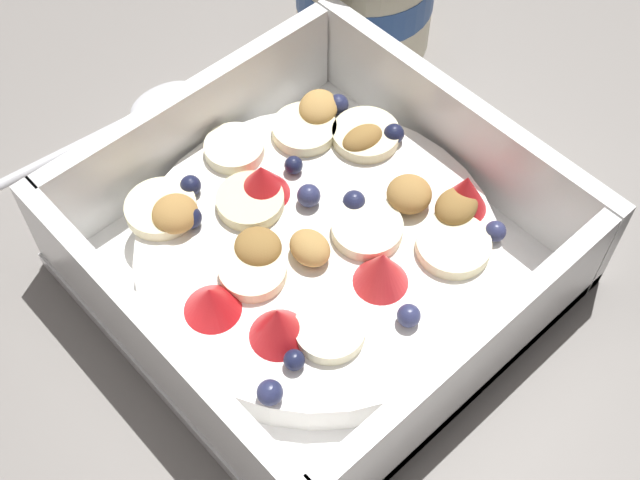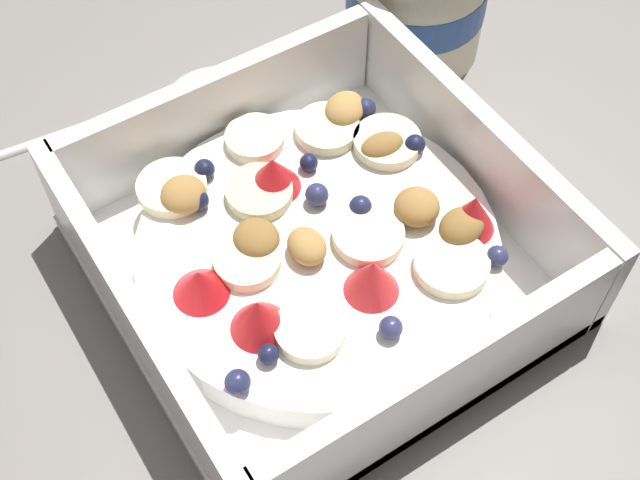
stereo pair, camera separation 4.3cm
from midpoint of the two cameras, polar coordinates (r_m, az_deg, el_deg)
name	(u,v)px [view 1 (the left image)]	position (r m, az deg, el deg)	size (l,w,h in m)	color
ground_plane	(300,257)	(0.46, -4.00, -1.37)	(2.40, 2.40, 0.00)	gray
fruit_bowl	(320,247)	(0.44, -2.83, -0.68)	(0.21, 0.21, 0.07)	white
spoon	(127,117)	(0.54, -15.05, 7.84)	(0.04, 0.17, 0.01)	silver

